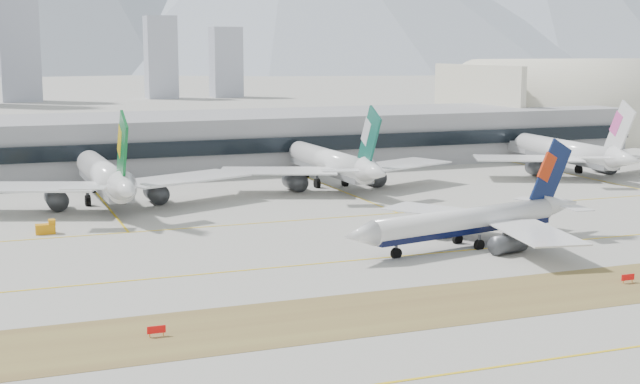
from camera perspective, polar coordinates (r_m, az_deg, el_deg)
name	(u,v)px	position (r m, az deg, el deg)	size (l,w,h in m)	color
ground	(314,256)	(146.09, -0.40, -4.14)	(3000.00, 3000.00, 0.00)	#98968E
apron_markings	(488,364)	(99.37, 10.70, -10.78)	(360.00, 122.22, 0.06)	brown
taxiing_airliner	(473,221)	(155.21, 9.74, -1.86)	(52.42, 44.93, 17.76)	white
widebody_eva	(106,178)	(197.51, -13.55, 0.87)	(62.82, 61.34, 22.39)	white
widebody_cathay	(333,164)	(216.89, 0.82, 1.80)	(60.81, 59.30, 21.67)	white
widebody_china_air	(570,153)	(249.19, 15.70, 2.41)	(60.21, 58.93, 21.48)	white
terminal	(172,142)	(254.34, -9.47, 3.16)	(280.00, 43.10, 15.00)	gray
hangar	(582,141)	(338.71, 16.41, 3.14)	(91.00, 60.00, 60.00)	beige
hold_sign_left	(156,330)	(107.92, -10.43, -8.67)	(2.20, 0.15, 1.35)	red
hold_sign_right	(628,277)	(136.97, 19.11, -5.18)	(2.20, 0.15, 1.35)	red
gse_b	(46,228)	(170.93, -17.12, -2.23)	(3.55, 2.00, 2.60)	orange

